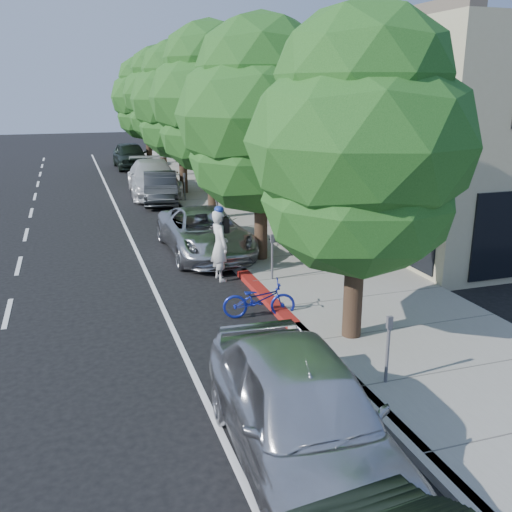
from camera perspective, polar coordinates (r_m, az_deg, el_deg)
name	(u,v)px	position (r m, az deg, el deg)	size (l,w,h in m)	color
ground	(279,313)	(13.79, 2.27, -5.68)	(120.00, 120.00, 0.00)	black
sidewalk	(262,228)	(21.69, 0.60, 2.84)	(4.60, 56.00, 0.15)	gray
curb	(203,232)	(21.08, -5.33, 2.36)	(0.30, 56.00, 0.15)	#9E998E
curb_red_segment	(265,296)	(14.64, 0.90, -4.01)	(0.32, 4.00, 0.15)	maroon
storefront_building	(328,119)	(33.14, 7.19, 13.45)	(10.00, 36.00, 7.00)	#B3AB89
street_tree_0	(361,146)	(11.37, 10.43, 10.73)	(4.54, 4.54, 6.80)	black
street_tree_1	(261,118)	(16.86, 0.51, 13.65)	(5.00, 5.00, 7.26)	black
street_tree_2	(211,100)	(22.61, -4.55, 15.27)	(4.75, 4.75, 7.68)	black
street_tree_3	(181,101)	(28.47, -7.54, 15.09)	(4.85, 4.85, 7.49)	black
street_tree_4	(161,96)	(34.38, -9.53, 15.51)	(4.36, 4.36, 7.56)	black
street_tree_5	(146,99)	(40.32, -10.90, 15.21)	(4.78, 4.78, 7.35)	black
cyclist	(220,245)	(15.83, -3.65, 1.07)	(0.73, 0.48, 2.00)	silver
bicycle	(259,299)	(13.35, 0.30, -4.37)	(0.59, 1.70, 0.89)	#16239D
silver_suv	(205,232)	(18.45, -5.14, 2.39)	(2.40, 5.21, 1.45)	#BABBC0
dark_sedan	(160,188)	(27.12, -9.54, 6.75)	(1.50, 4.29, 1.41)	#222528
white_pickup	(153,178)	(29.24, -10.24, 7.70)	(2.38, 5.86, 1.70)	silver
dark_suv_far	(130,155)	(39.40, -12.46, 9.80)	(2.01, 5.01, 1.71)	black
near_car_a	(303,412)	(8.27, 4.68, -15.33)	(2.01, 5.00, 1.70)	silver
pedestrian	(274,214)	(19.59, 1.80, 4.22)	(0.86, 0.67, 1.77)	black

